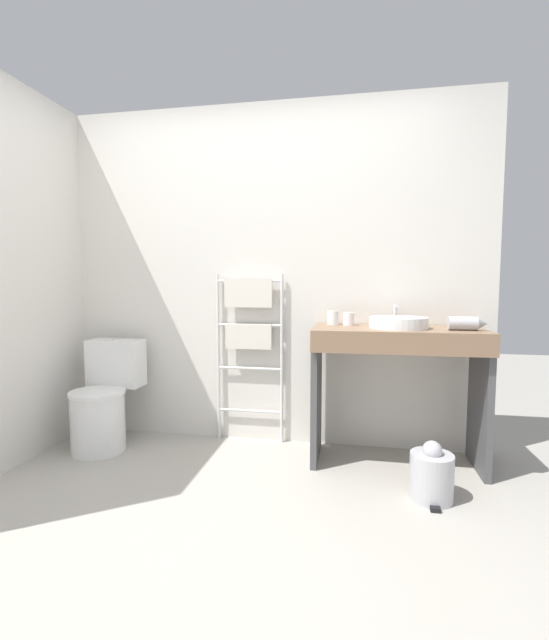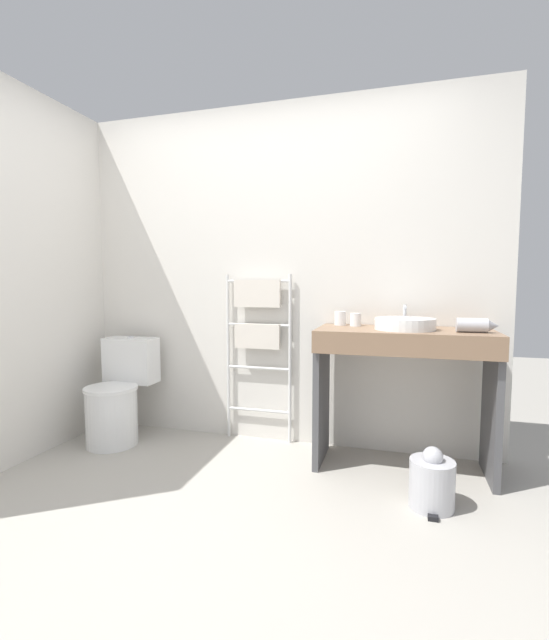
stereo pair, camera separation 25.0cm
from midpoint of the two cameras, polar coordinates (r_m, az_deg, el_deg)
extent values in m
plane|color=#A8A399|center=(2.15, -8.40, -28.41)|extent=(12.00, 12.00, 0.00)
cube|color=silver|center=(3.21, 2.46, 5.90)|extent=(3.20, 0.12, 2.47)
cube|color=silver|center=(3.29, -28.45, 5.30)|extent=(0.12, 2.12, 2.47)
cylinder|color=white|center=(3.37, -18.88, -12.20)|extent=(0.36, 0.36, 0.41)
cylinder|color=white|center=(3.31, -18.99, -8.63)|extent=(0.38, 0.38, 0.02)
cube|color=white|center=(3.49, -16.65, -5.15)|extent=(0.40, 0.19, 0.35)
cylinder|color=silver|center=(3.46, -16.72, -2.21)|extent=(0.05, 0.05, 0.01)
cylinder|color=silver|center=(3.27, -4.01, -4.90)|extent=(0.02, 0.02, 1.25)
cylinder|color=silver|center=(3.14, 4.37, -5.32)|extent=(0.02, 0.02, 1.25)
cylinder|color=silver|center=(3.29, 0.09, -11.98)|extent=(0.49, 0.02, 0.02)
cylinder|color=silver|center=(3.21, 0.09, -6.43)|extent=(0.49, 0.02, 0.02)
cylinder|color=silver|center=(3.17, 0.09, -0.67)|extent=(0.49, 0.02, 0.02)
cylinder|color=silver|center=(3.15, 0.09, 5.21)|extent=(0.49, 0.02, 0.02)
cube|color=silver|center=(3.12, -0.05, 3.55)|extent=(0.35, 0.04, 0.20)
cube|color=silver|center=(3.15, -0.05, -2.19)|extent=(0.35, 0.04, 0.18)
cube|color=#84664C|center=(2.82, 19.35, -1.54)|extent=(1.07, 0.51, 0.03)
cube|color=#84664C|center=(2.59, 19.61, -3.61)|extent=(1.07, 0.02, 0.10)
cube|color=#4C4C4F|center=(2.92, 8.78, -10.06)|extent=(0.04, 0.43, 0.86)
cube|color=#4C4C4F|center=(2.97, 29.23, -10.34)|extent=(0.04, 0.43, 0.86)
cylinder|color=white|center=(2.80, 19.48, -0.50)|extent=(0.37, 0.37, 0.07)
cylinder|color=silver|center=(2.80, 19.50, 0.15)|extent=(0.30, 0.30, 0.01)
cylinder|color=silver|center=(3.01, 19.27, 0.56)|extent=(0.02, 0.02, 0.14)
cylinder|color=silver|center=(2.96, 19.35, 1.66)|extent=(0.02, 0.09, 0.02)
cylinder|color=white|center=(2.97, 11.17, 0.22)|extent=(0.08, 0.08, 0.10)
cylinder|color=white|center=(2.93, 13.20, 0.04)|extent=(0.08, 0.08, 0.09)
cylinder|color=#B7B7BC|center=(2.79, 27.21, -0.64)|extent=(0.17, 0.08, 0.08)
cone|color=#9C9CA0|center=(2.81, 29.48, -0.69)|extent=(0.06, 0.07, 0.07)
cube|color=#B7B7BC|center=(2.88, 26.12, -0.44)|extent=(0.05, 0.11, 0.06)
cylinder|color=#B7B7BC|center=(2.59, 23.05, -19.52)|extent=(0.23, 0.23, 0.25)
sphere|color=#B7B7BC|center=(2.53, 23.16, -16.46)|extent=(0.10, 0.10, 0.10)
cube|color=black|center=(2.52, 23.34, -23.14)|extent=(0.05, 0.04, 0.02)
camera|label=1|loc=(0.13, -87.14, 0.24)|focal=24.00mm
camera|label=2|loc=(0.13, 92.86, -0.24)|focal=24.00mm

